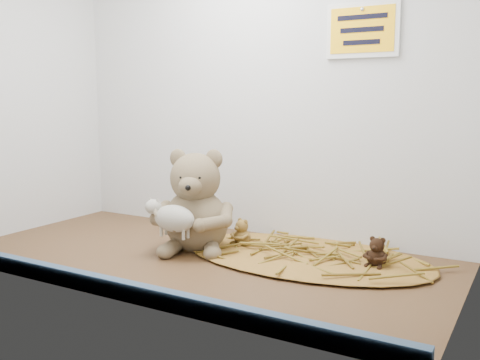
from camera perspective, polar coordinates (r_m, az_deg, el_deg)
The scene contains 8 objects.
alcove_shell at distance 132.86cm, azimuth -2.65°, elevation 11.57°, with size 120.40×60.20×90.40cm.
front_rail at distance 108.95cm, azimuth -13.39°, elevation -11.09°, with size 119.28×2.20×3.60cm, color #3C5872.
straw_bed at distance 131.57cm, azimuth 6.92°, elevation -8.02°, with size 62.67×36.39×1.21cm, color brown.
main_teddy at distance 135.94cm, azimuth -4.72°, elevation -2.12°, with size 20.77×21.93×25.76cm, color olive, non-canonical shape.
toy_lamb at distance 129.22cm, azimuth -7.02°, elevation -4.10°, with size 14.17×8.65×9.15cm, color #B0AA9E, non-canonical shape.
mini_teddy_tan at distance 138.29cm, azimuth 0.25°, elevation -5.41°, with size 5.49×5.80×6.81cm, color olive, non-canonical shape.
mini_teddy_brown at distance 124.69cm, azimuth 14.41°, elevation -7.27°, with size 5.43×5.73×6.73cm, color black, non-canonical shape.
wall_sign at distance 139.73cm, azimuth 12.93°, elevation 15.34°, with size 16.00×1.20×11.00cm, color #FEB50D.
Camera 1 is at (70.95, -103.12, 38.05)cm, focal length 40.00 mm.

